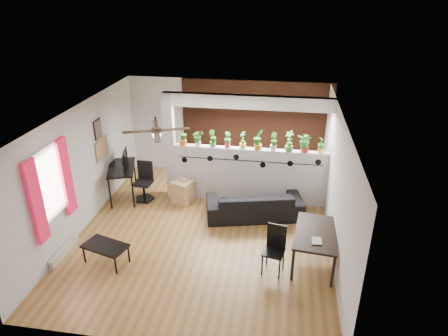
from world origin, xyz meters
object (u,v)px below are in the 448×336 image
potted_plant_3 (228,139)px  computer_desk (122,170)px  potted_plant_8 (305,142)px  cube_shelf (183,192)px  potted_plant_9 (321,145)px  office_chair (144,184)px  potted_plant_7 (289,141)px  coffee_table (105,247)px  potted_plant_4 (243,139)px  potted_plant_0 (183,135)px  dining_table (316,235)px  potted_plant_1 (198,137)px  sofa (254,204)px  folding_chair (275,245)px  potted_plant_5 (258,139)px  potted_plant_2 (213,138)px  potted_plant_6 (274,141)px  cup (184,180)px  ceiling_fan (156,132)px

potted_plant_3 → computer_desk: size_ratio=0.29×
potted_plant_8 → cube_shelf: (-2.80, -0.34, -1.32)m
potted_plant_9 → office_chair: bearing=-175.1°
potted_plant_7 → coffee_table: 4.51m
office_chair → potted_plant_4: bearing=8.5°
potted_plant_0 → office_chair: bearing=-159.4°
office_chair → dining_table: (3.96, -1.87, 0.20)m
potted_plant_1 → sofa: size_ratio=0.19×
potted_plant_9 → potted_plant_7: bearing=180.0°
folding_chair → potted_plant_1: bearing=127.6°
potted_plant_5 → folding_chair: size_ratio=0.53×
potted_plant_5 → potted_plant_7: size_ratio=1.02×
potted_plant_4 → dining_table: potted_plant_4 is taller
potted_plant_2 → potted_plant_5: bearing=-0.0°
potted_plant_8 → dining_table: bearing=-84.3°
potted_plant_6 → cup: (-2.04, -0.34, -0.97)m
potted_plant_3 → potted_plant_5: (0.70, -0.00, 0.06)m
potted_plant_3 → cube_shelf: size_ratio=0.67×
potted_plant_1 → potted_plant_6: size_ratio=0.93×
potted_plant_8 → sofa: size_ratio=0.23×
ceiling_fan → potted_plant_2: (0.72, 1.80, -0.75)m
sofa → cup: size_ratio=15.90×
computer_desk → coffee_table: computer_desk is taller
ceiling_fan → cube_shelf: size_ratio=2.16×
potted_plant_9 → office_chair: 4.25m
potted_plant_3 → potted_plant_9: (2.11, 0.00, -0.00)m
potted_plant_1 → cube_shelf: size_ratio=0.70×
office_chair → ceiling_fan: bearing=-58.0°
potted_plant_2 → potted_plant_5: 1.05m
potted_plant_9 → office_chair: potted_plant_9 is taller
sofa → computer_desk: (-3.24, 0.37, 0.45)m
potted_plant_7 → dining_table: (0.57, -2.22, -0.98)m
potted_plant_4 → potted_plant_1: bearing=-180.0°
potted_plant_4 → office_chair: bearing=-171.5°
computer_desk → office_chair: (0.54, -0.01, -0.33)m
potted_plant_4 → coffee_table: bearing=-128.6°
potted_plant_0 → potted_plant_8: potted_plant_8 is taller
potted_plant_3 → potted_plant_8: potted_plant_8 is taller
potted_plant_4 → cube_shelf: bearing=-166.3°
office_chair → coffee_table: office_chair is taller
potted_plant_6 → folding_chair: 2.73m
potted_plant_1 → dining_table: 3.60m
potted_plant_0 → computer_desk: (-1.47, -0.34, -0.84)m
potted_plant_2 → potted_plant_4: (0.70, 0.00, 0.01)m
potted_plant_4 → potted_plant_9: size_ratio=1.14×
folding_chair → coffee_table: size_ratio=1.00×
ceiling_fan → coffee_table: bearing=-129.2°
ceiling_fan → potted_plant_7: size_ratio=2.50×
cube_shelf → potted_plant_0: bearing=111.0°
potted_plant_3 → potted_plant_8: (1.76, 0.00, 0.05)m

